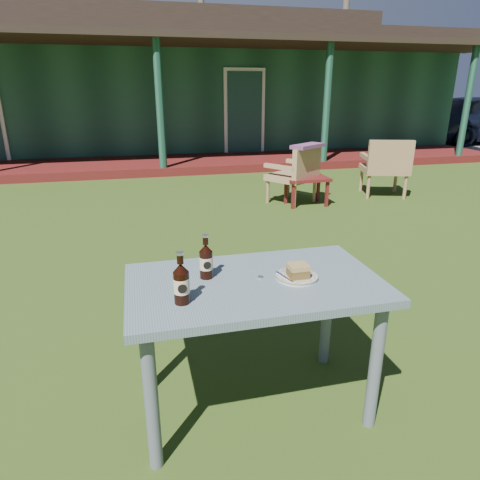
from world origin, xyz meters
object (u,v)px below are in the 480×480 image
object	(u,v)px
armchair_right	(386,165)
cafe_table	(255,300)
plate	(297,276)
cola_bottle_near	(206,261)
armchair_left	(297,172)
cake_slice	(298,270)
side_table	(307,181)
cola_bottle_far	(181,283)

from	to	relation	value
armchair_right	cafe_table	bearing A→B (deg)	-128.56
plate	armchair_right	distance (m)	4.97
cola_bottle_near	armchair_left	xyz separation A→B (m)	(1.92, 3.81, -0.35)
cake_slice	side_table	xyz separation A→B (m)	(1.61, 3.79, -0.42)
cafe_table	side_table	bearing A→B (deg)	64.33
cafe_table	cake_slice	distance (m)	0.25
plate	cafe_table	bearing A→B (deg)	174.74
plate	side_table	size ratio (longest dim) A/B	0.34
cafe_table	cola_bottle_near	bearing A→B (deg)	157.82
plate	armchair_right	xyz separation A→B (m)	(2.96, 3.99, -0.24)
cafe_table	cola_bottle_near	size ratio (longest dim) A/B	5.54
cafe_table	side_table	distance (m)	4.18
armchair_left	side_table	bearing A→B (deg)	-51.49
cola_bottle_far	armchair_right	size ratio (longest dim) A/B	0.26
cola_bottle_far	armchair_left	bearing A→B (deg)	62.93
cola_bottle_near	side_table	xyz separation A→B (m)	(2.03, 3.67, -0.47)
cola_bottle_near	armchair_right	xyz separation A→B (m)	(3.38, 3.88, -0.32)
plate	side_table	xyz separation A→B (m)	(1.61, 3.78, -0.39)
plate	armchair_left	bearing A→B (deg)	69.02
armchair_left	cake_slice	bearing A→B (deg)	-110.92
armchair_right	side_table	distance (m)	1.38
cafe_table	cola_bottle_near	distance (m)	0.30
cafe_table	cake_slice	world-z (taller)	cake_slice
armchair_right	cola_bottle_far	bearing A→B (deg)	-130.62
plate	side_table	distance (m)	4.13
cake_slice	cola_bottle_near	xyz separation A→B (m)	(-0.42, 0.12, 0.04)
cake_slice	armchair_left	size ratio (longest dim) A/B	0.11
cola_bottle_near	armchair_left	distance (m)	4.28
cola_bottle_near	armchair_right	bearing A→B (deg)	48.93
cafe_table	plate	distance (m)	0.23
cafe_table	cake_slice	xyz separation A→B (m)	(0.20, -0.03, 0.15)
cake_slice	cola_bottle_far	size ratio (longest dim) A/B	0.40
plate	armchair_left	world-z (taller)	armchair_left
armchair_right	side_table	bearing A→B (deg)	-171.31
armchair_left	side_table	distance (m)	0.20
cake_slice	cola_bottle_far	bearing A→B (deg)	-169.21
plate	cola_bottle_near	size ratio (longest dim) A/B	0.94
cola_bottle_far	cafe_table	bearing A→B (deg)	21.18
cola_bottle_far	side_table	xyz separation A→B (m)	(2.17, 3.90, -0.47)
plate	cake_slice	distance (m)	0.04
armchair_left	plate	bearing A→B (deg)	-110.98
cafe_table	armchair_left	distance (m)	4.25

